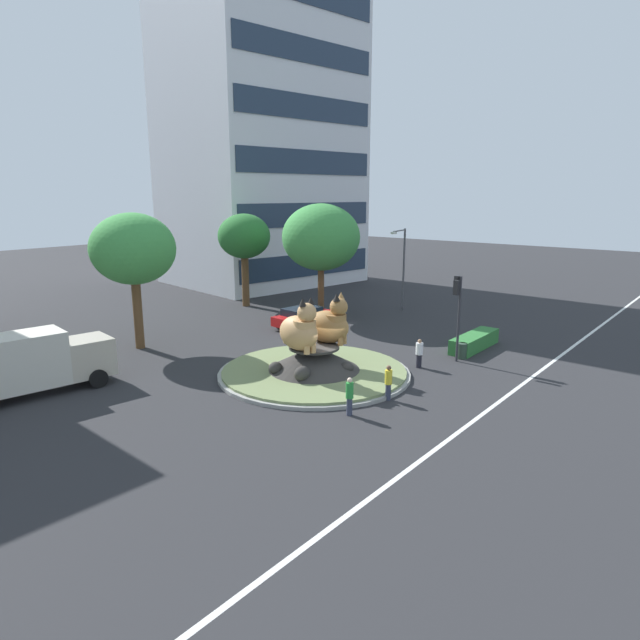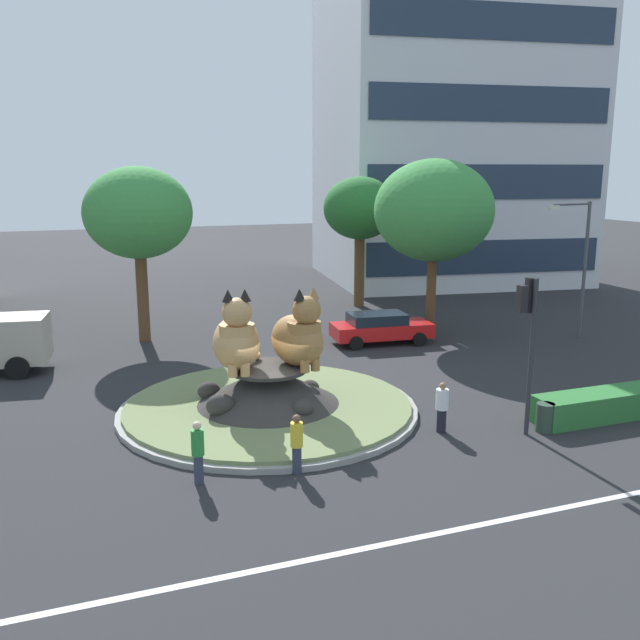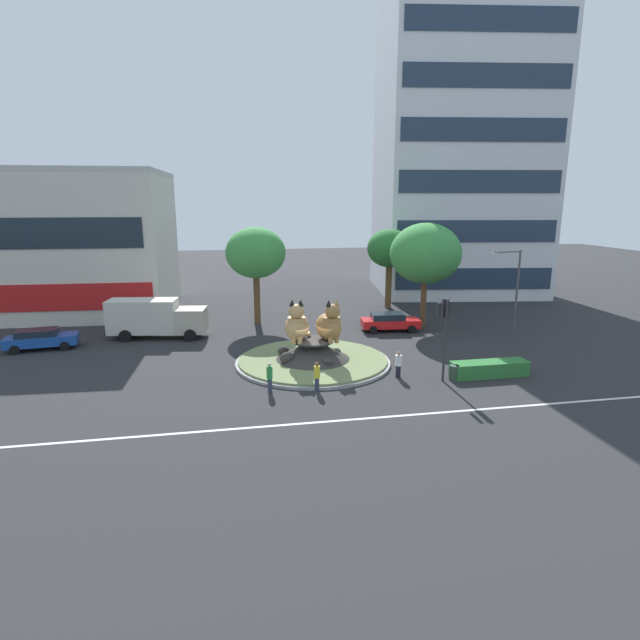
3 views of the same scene
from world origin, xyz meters
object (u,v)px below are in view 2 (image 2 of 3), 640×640
cat_statue_tabby (299,337)px  sedan_on_far_lane (380,327)px  streetlight_arm (580,258)px  pedestrian_yellow_shirt (297,443)px  cat_statue_calico (237,340)px  litter_bin (545,417)px  broadleaf_tree_behind_island (434,211)px  third_tree_left (360,209)px  pedestrian_white_shirt (442,406)px  traffic_light_mast (529,321)px  office_tower (450,42)px  pedestrian_green_shirt (198,451)px  second_tree_near_tower (138,214)px

cat_statue_tabby → sedan_on_far_lane: bearing=128.1°
streetlight_arm → pedestrian_yellow_shirt: streetlight_arm is taller
cat_statue_calico → cat_statue_tabby: bearing=91.9°
cat_statue_calico → litter_bin: (8.55, -4.76, -2.11)m
cat_statue_tabby → broadleaf_tree_behind_island: (9.72, 8.47, 3.50)m
third_tree_left → pedestrian_yellow_shirt: third_tree_left is taller
pedestrian_white_shirt → pedestrian_yellow_shirt: (-5.13, -1.28, 0.05)m
traffic_light_mast → third_tree_left: size_ratio=0.63×
office_tower → pedestrian_green_shirt: 40.86m
office_tower → third_tree_left: (-10.57, -8.44, -11.17)m
litter_bin → pedestrian_yellow_shirt: bearing=-178.5°
office_tower → broadleaf_tree_behind_island: 21.86m
streetlight_arm → pedestrian_green_shirt: 22.30m
pedestrian_yellow_shirt → traffic_light_mast: bearing=161.8°
traffic_light_mast → streetlight_arm: bearing=-41.9°
streetlight_arm → pedestrian_yellow_shirt: size_ratio=3.95×
cat_statue_calico → streetlight_arm: (17.79, 4.80, 1.35)m
broadleaf_tree_behind_island → sedan_on_far_lane: 6.28m
traffic_light_mast → second_tree_near_tower: second_tree_near_tower is taller
sedan_on_far_lane → streetlight_arm: bearing=-8.1°
pedestrian_white_shirt → office_tower: bearing=39.9°
broadleaf_tree_behind_island → pedestrian_green_shirt: bearing=-137.3°
third_tree_left → pedestrian_yellow_shirt: (-10.86, -20.83, -4.85)m
sedan_on_far_lane → cat_statue_calico: bearing=-134.0°
cat_statue_tabby → pedestrian_green_shirt: (-4.23, -4.38, -1.65)m
cat_statue_calico → sedan_on_far_lane: size_ratio=0.58×
pedestrian_yellow_shirt → sedan_on_far_lane: size_ratio=0.34×
pedestrian_green_shirt → sedan_on_far_lane: 15.93m
traffic_light_mast → broadleaf_tree_behind_island: (3.98, 12.87, 2.50)m
traffic_light_mast → pedestrian_green_shirt: 10.32m
broadleaf_tree_behind_island → second_tree_near_tower: broadleaf_tree_behind_island is taller
office_tower → pedestrian_white_shirt: size_ratio=21.20×
second_tree_near_tower → traffic_light_mast: bearing=-59.4°
streetlight_arm → litter_bin: (-9.24, -9.56, -3.46)m
cat_statue_calico → second_tree_near_tower: 12.11m
cat_statue_calico → office_tower: 35.66m
cat_statue_tabby → pedestrian_green_shirt: bearing=-54.6°
second_tree_near_tower → third_tree_left: size_ratio=1.07×
cat_statue_tabby → third_tree_left: third_tree_left is taller
traffic_light_mast → streetlight_arm: 13.78m
litter_bin → pedestrian_green_shirt: bearing=179.4°
traffic_light_mast → second_tree_near_tower: (-9.55, 16.14, 2.46)m
cat_statue_calico → pedestrian_white_shirt: 6.86m
pedestrian_green_shirt → litter_bin: (10.74, -0.11, -0.45)m
pedestrian_green_shirt → second_tree_near_tower: bearing=122.4°
office_tower → pedestrian_yellow_shirt: office_tower is taller
cat_statue_calico → pedestrian_yellow_shirt: (0.38, -4.96, -1.68)m
broadleaf_tree_behind_island → litter_bin: bearing=-103.9°
traffic_light_mast → pedestrian_green_shirt: bearing=94.6°
cat_statue_tabby → second_tree_near_tower: size_ratio=0.37×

